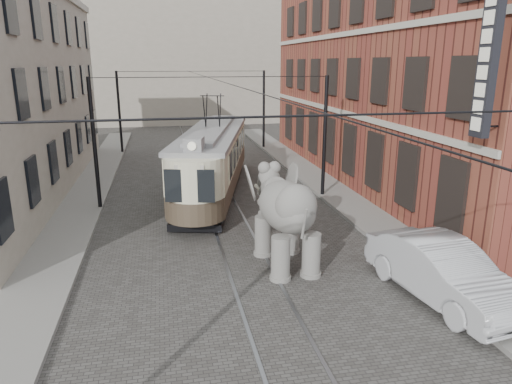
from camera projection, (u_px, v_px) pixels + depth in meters
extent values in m
plane|color=#464441|center=(241.00, 249.00, 17.01)|extent=(120.00, 120.00, 0.00)
cube|color=slate|center=(393.00, 236.00, 18.13)|extent=(2.00, 60.00, 0.15)
cube|color=slate|center=(52.00, 262.00, 15.75)|extent=(2.00, 60.00, 0.15)
cube|color=brown|center=(407.00, 73.00, 25.99)|extent=(8.00, 26.00, 12.00)
cube|color=gray|center=(182.00, 58.00, 52.90)|extent=(28.00, 10.00, 14.00)
imported|color=#AEAFB3|center=(442.00, 271.00, 13.28)|extent=(2.60, 5.43, 1.72)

